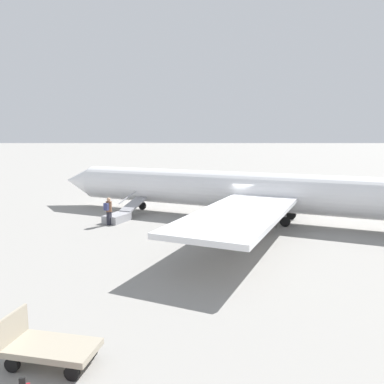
% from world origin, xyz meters
% --- Properties ---
extents(ground_plane, '(600.00, 600.00, 0.00)m').
position_xyz_m(ground_plane, '(0.00, 0.00, 0.00)').
color(ground_plane, gray).
extents(airplane_main, '(29.92, 23.61, 6.52)m').
position_xyz_m(airplane_main, '(-0.86, 0.38, 1.94)').
color(airplane_main, white).
rests_on(airplane_main, ground).
extents(boarding_stairs, '(2.54, 4.08, 1.65)m').
position_xyz_m(boarding_stairs, '(8.58, 0.34, 0.37)').
color(boarding_stairs, '#99999E').
rests_on(boarding_stairs, ground).
extents(passenger, '(0.45, 0.57, 1.74)m').
position_xyz_m(passenger, '(9.05, 1.65, 1.00)').
color(passenger, '#23232D').
rests_on(passenger, ground).
extents(luggage_cart, '(2.38, 1.52, 1.22)m').
position_xyz_m(luggage_cart, '(7.32, 16.14, 0.46)').
color(luggage_cart, '#9E937F').
rests_on(luggage_cart, ground).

